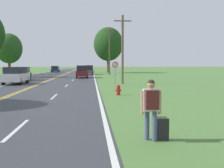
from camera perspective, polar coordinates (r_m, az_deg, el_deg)
name	(u,v)px	position (r m, az deg, el deg)	size (l,w,h in m)	color
hitchhiker_person	(151,104)	(7.66, 7.97, -3.95)	(0.57, 0.41, 1.67)	#475175
suitcase	(161,129)	(7.90, 9.83, -9.05)	(0.44, 0.18, 0.65)	black
fire_hydrant	(118,90)	(18.76, 1.30, -1.20)	(0.42, 0.26, 0.71)	red
traffic_sign	(115,68)	(26.03, 0.64, 3.35)	(0.60, 0.10, 2.33)	gray
utility_pole_midground	(123,48)	(29.37, 2.15, 7.26)	(1.80, 0.24, 7.12)	brown
utility_pole_far	(109,50)	(53.80, -0.53, 6.83)	(1.80, 0.24, 8.98)	brown
tree_left_verge	(108,44)	(66.50, -0.76, 8.09)	(6.87, 6.87, 10.67)	brown
tree_mid_treeline	(9,49)	(58.34, -20.20, 6.78)	(5.07, 5.07, 8.00)	brown
car_white_suv_approaching	(16,75)	(30.70, -18.96, 1.75)	(1.88, 4.70, 1.77)	black
car_dark_green_suv_mid_near	(22,73)	(37.35, -17.90, 2.09)	(1.98, 4.90, 1.72)	black
car_maroon_van_mid_far	(82,71)	(42.30, -6.10, 2.56)	(1.87, 4.32, 1.86)	black
car_dark_grey_van_receding	(89,70)	(55.84, -4.78, 2.93)	(1.98, 4.00, 1.83)	black
car_dark_blue_hatchback_distant	(56,69)	(70.80, -11.38, 2.99)	(1.79, 3.92, 1.52)	black
car_silver_sedan_horizon	(55,69)	(80.67, -11.51, 3.10)	(2.03, 4.44, 1.53)	black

